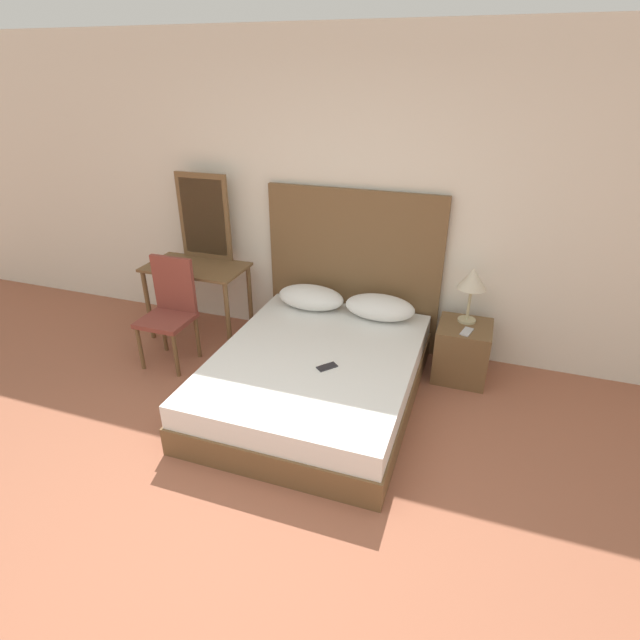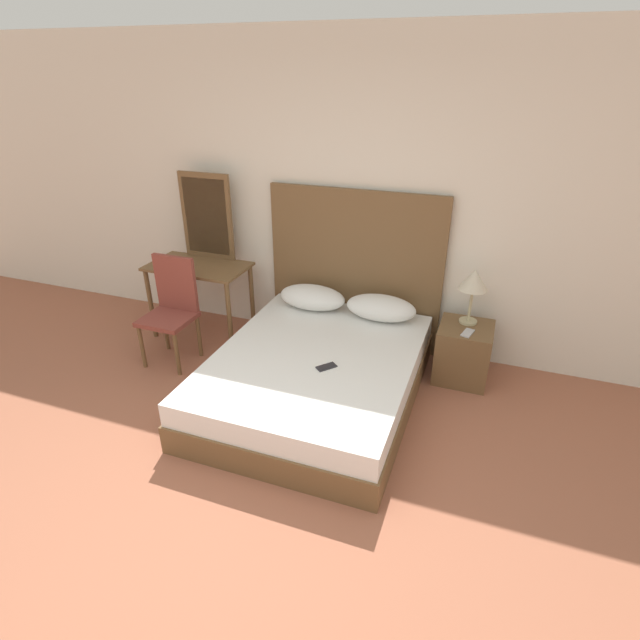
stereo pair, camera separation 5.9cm
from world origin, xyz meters
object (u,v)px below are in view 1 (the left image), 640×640
(nightstand, at_px, (462,351))
(table_lamp, at_px, (472,281))
(bed, at_px, (316,376))
(phone_on_bed, at_px, (327,367))
(phone_on_nightstand, at_px, (467,332))
(chair, at_px, (170,306))
(vanity_desk, at_px, (197,278))

(nightstand, bearing_deg, table_lamp, 91.02)
(bed, distance_m, phone_on_bed, 0.29)
(phone_on_bed, height_order, nightstand, nightstand)
(phone_on_nightstand, bearing_deg, nightstand, 98.08)
(nightstand, bearing_deg, phone_on_nightstand, -81.92)
(phone_on_bed, height_order, chair, chair)
(table_lamp, bearing_deg, phone_on_bed, -134.05)
(phone_on_nightstand, distance_m, vanity_desk, 2.50)
(vanity_desk, bearing_deg, phone_on_bed, -26.66)
(phone_on_nightstand, xyz_separation_m, vanity_desk, (-2.50, 0.04, 0.11))
(nightstand, height_order, chair, chair)
(nightstand, bearing_deg, vanity_desk, -178.34)
(phone_on_bed, xyz_separation_m, vanity_desk, (-1.56, 0.78, 0.19))
(table_lamp, distance_m, phone_on_nightstand, 0.41)
(phone_on_bed, distance_m, chair, 1.58)
(bed, distance_m, chair, 1.45)
(bed, xyz_separation_m, table_lamp, (1.06, 0.80, 0.65))
(vanity_desk, bearing_deg, phone_on_nightstand, -0.90)
(table_lamp, distance_m, chair, 2.56)
(phone_on_nightstand, xyz_separation_m, chair, (-2.48, -0.44, 0.04))
(table_lamp, height_order, phone_on_nightstand, table_lamp)
(nightstand, bearing_deg, chair, -167.44)
(bed, bearing_deg, phone_on_nightstand, 29.01)
(table_lamp, bearing_deg, phone_on_nightstand, -85.04)
(bed, height_order, table_lamp, table_lamp)
(table_lamp, relative_size, chair, 0.50)
(bed, bearing_deg, chair, 173.56)
(bed, bearing_deg, table_lamp, 37.00)
(phone_on_nightstand, bearing_deg, chair, -169.99)
(vanity_desk, relative_size, chair, 0.99)
(phone_on_bed, distance_m, nightstand, 1.27)
(vanity_desk, bearing_deg, nightstand, 1.66)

